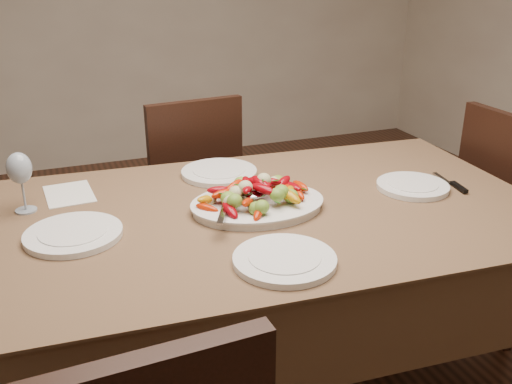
{
  "coord_description": "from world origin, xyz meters",
  "views": [
    {
      "loc": [
        -0.62,
        -1.38,
        1.5
      ],
      "look_at": [
        -0.03,
        0.15,
        0.82
      ],
      "focal_mm": 40.0,
      "sensor_mm": 36.0,
      "label": 1
    }
  ],
  "objects": [
    {
      "name": "dining_table",
      "position": [
        -0.03,
        0.15,
        0.38
      ],
      "size": [
        1.9,
        1.16,
        0.76
      ],
      "primitive_type": "cube",
      "rotation": [
        0.0,
        0.0,
        -0.07
      ],
      "color": "brown",
      "rests_on": "ground"
    },
    {
      "name": "chair_far",
      "position": [
        -0.04,
        1.06,
        0.47
      ],
      "size": [
        0.46,
        0.46,
        0.95
      ],
      "primitive_type": null,
      "rotation": [
        0.0,
        0.0,
        3.25
      ],
      "color": "black",
      "rests_on": "ground"
    },
    {
      "name": "serving_platter",
      "position": [
        -0.02,
        0.15,
        0.77
      ],
      "size": [
        0.43,
        0.33,
        0.02
      ],
      "primitive_type": "ellipsoid",
      "rotation": [
        0.0,
        0.0,
        -0.07
      ],
      "color": "white",
      "rests_on": "dining_table"
    },
    {
      "name": "roasted_vegetables",
      "position": [
        -0.02,
        0.15,
        0.83
      ],
      "size": [
        0.35,
        0.25,
        0.09
      ],
      "primitive_type": null,
      "rotation": [
        0.0,
        0.0,
        -0.07
      ],
      "color": "#7C020A",
      "rests_on": "serving_platter"
    },
    {
      "name": "serving_spoon",
      "position": [
        -0.09,
        0.12,
        0.81
      ],
      "size": [
        0.28,
        0.17,
        0.03
      ],
      "primitive_type": null,
      "rotation": [
        0.0,
        0.0,
        -0.41
      ],
      "color": "#9EA0A8",
      "rests_on": "serving_platter"
    },
    {
      "name": "plate_left",
      "position": [
        -0.58,
        0.16,
        0.77
      ],
      "size": [
        0.28,
        0.28,
        0.02
      ],
      "primitive_type": "cylinder",
      "color": "white",
      "rests_on": "dining_table"
    },
    {
      "name": "plate_right",
      "position": [
        0.54,
        0.12,
        0.77
      ],
      "size": [
        0.24,
        0.24,
        0.02
      ],
      "primitive_type": "cylinder",
      "color": "white",
      "rests_on": "dining_table"
    },
    {
      "name": "plate_far",
      "position": [
        -0.04,
        0.49,
        0.77
      ],
      "size": [
        0.28,
        0.28,
        0.02
      ],
      "primitive_type": "cylinder",
      "color": "white",
      "rests_on": "dining_table"
    },
    {
      "name": "plate_near",
      "position": [
        -0.08,
        -0.19,
        0.77
      ],
      "size": [
        0.27,
        0.27,
        0.02
      ],
      "primitive_type": "cylinder",
      "color": "white",
      "rests_on": "dining_table"
    },
    {
      "name": "wine_glass",
      "position": [
        -0.7,
        0.4,
        0.86
      ],
      "size": [
        0.08,
        0.08,
        0.2
      ],
      "primitive_type": null,
      "color": "#8C99A5",
      "rests_on": "dining_table"
    },
    {
      "name": "menu_card",
      "position": [
        -0.57,
        0.5,
        0.76
      ],
      "size": [
        0.16,
        0.22,
        0.0
      ],
      "primitive_type": "cube",
      "rotation": [
        0.0,
        0.0,
        0.06
      ],
      "color": "silver",
      "rests_on": "dining_table"
    },
    {
      "name": "table_knife",
      "position": [
        0.69,
        0.1,
        0.76
      ],
      "size": [
        0.05,
        0.2,
        0.01
      ],
      "primitive_type": null,
      "rotation": [
        0.0,
        0.0,
        -0.16
      ],
      "color": "#9EA0A8",
      "rests_on": "dining_table"
    }
  ]
}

